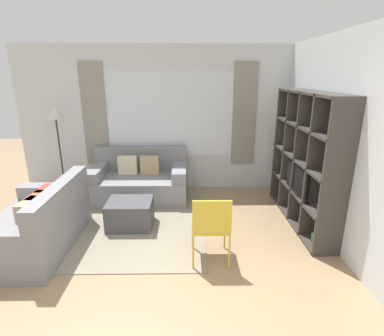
# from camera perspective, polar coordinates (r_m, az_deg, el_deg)

# --- Properties ---
(ground_plane) EXTENTS (16.00, 16.00, 0.00)m
(ground_plane) POSITION_cam_1_polar(r_m,az_deg,el_deg) (3.31, -7.12, -23.85)
(ground_plane) COLOR #9E7F5B
(wall_back) EXTENTS (5.68, 0.11, 2.70)m
(wall_back) POSITION_cam_1_polar(r_m,az_deg,el_deg) (5.77, -4.23, 9.20)
(wall_back) COLOR silver
(wall_back) RESTS_ON ground_plane
(wall_right) EXTENTS (0.07, 4.40, 2.70)m
(wall_right) POSITION_cam_1_polar(r_m,az_deg,el_deg) (4.58, 24.29, 5.47)
(wall_right) COLOR silver
(wall_right) RESTS_ON ground_plane
(area_rug) EXTENTS (2.98, 2.32, 0.01)m
(area_rug) POSITION_cam_1_polar(r_m,az_deg,el_deg) (4.77, -16.26, -10.43)
(area_rug) COLOR gray
(area_rug) RESTS_ON ground_plane
(shelving_unit) EXTENTS (0.36, 2.00, 1.95)m
(shelving_unit) POSITION_cam_1_polar(r_m,az_deg,el_deg) (4.71, 21.03, 1.29)
(shelving_unit) COLOR #232328
(shelving_unit) RESTS_ON ground_plane
(couch_main) EXTENTS (1.71, 1.00, 0.87)m
(couch_main) POSITION_cam_1_polar(r_m,az_deg,el_deg) (5.57, -9.97, -2.42)
(couch_main) COLOR gray
(couch_main) RESTS_ON ground_plane
(couch_side) EXTENTS (1.00, 1.60, 0.87)m
(couch_side) POSITION_cam_1_polar(r_m,az_deg,el_deg) (4.42, -27.44, -9.60)
(couch_side) COLOR gray
(couch_side) RESTS_ON ground_plane
(ottoman) EXTENTS (0.65, 0.53, 0.41)m
(ottoman) POSITION_cam_1_polar(r_m,az_deg,el_deg) (4.57, -11.69, -8.54)
(ottoman) COLOR #47474C
(ottoman) RESTS_ON ground_plane
(floor_lamp) EXTENTS (0.29, 0.29, 1.68)m
(floor_lamp) POSITION_cam_1_polar(r_m,az_deg,el_deg) (5.93, -24.51, 8.45)
(floor_lamp) COLOR black
(floor_lamp) RESTS_ON ground_plane
(folding_chair) EXTENTS (0.44, 0.46, 0.86)m
(folding_chair) POSITION_cam_1_polar(r_m,az_deg,el_deg) (3.54, 3.62, -10.58)
(folding_chair) COLOR gold
(folding_chair) RESTS_ON ground_plane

